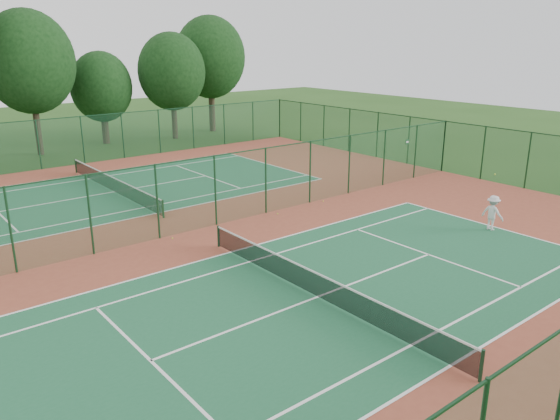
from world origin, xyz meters
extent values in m
plane|color=#244C17|center=(0.00, 0.00, 0.00)|extent=(120.00, 120.00, 0.00)
cube|color=brown|center=(0.00, 0.00, 0.01)|extent=(40.00, 36.00, 0.01)
cube|color=#1C5B37|center=(0.00, -9.00, 0.01)|extent=(23.77, 10.97, 0.01)
cube|color=#1C5B3A|center=(0.00, 9.00, 0.01)|extent=(23.77, 10.97, 0.01)
cube|color=#16442D|center=(0.00, 18.00, 1.75)|extent=(40.00, 0.02, 3.50)
cube|color=#163D23|center=(0.00, 18.00, 3.46)|extent=(40.00, 0.05, 0.05)
cube|color=#194B2F|center=(20.00, 0.00, 1.75)|extent=(0.02, 36.00, 3.50)
cube|color=#13341A|center=(20.00, 0.00, 3.46)|extent=(0.05, 36.00, 0.05)
cube|color=#1B522A|center=(0.00, 0.00, 1.75)|extent=(40.00, 0.02, 3.50)
cube|color=#163E21|center=(0.00, 0.00, 3.46)|extent=(40.00, 0.05, 0.05)
cylinder|color=#133620|center=(0.00, -15.40, 0.49)|extent=(0.10, 0.10, 0.97)
cylinder|color=#133620|center=(0.00, -2.60, 0.49)|extent=(0.10, 0.10, 0.97)
cube|color=black|center=(0.00, -9.00, 0.48)|extent=(0.02, 12.80, 0.85)
cube|color=silver|center=(0.00, -9.00, 0.92)|extent=(0.04, 12.80, 0.06)
cylinder|color=#14371A|center=(0.00, 2.60, 0.49)|extent=(0.10, 0.10, 0.97)
cylinder|color=#14371A|center=(0.00, 15.40, 0.49)|extent=(0.10, 0.10, 0.97)
cube|color=black|center=(0.00, 9.00, 0.48)|extent=(0.02, 12.80, 0.85)
cube|color=silver|center=(0.00, 9.00, 0.92)|extent=(0.04, 12.80, 0.06)
imported|color=silver|center=(11.38, -8.90, 0.86)|extent=(0.65, 1.10, 1.69)
sphere|color=#B6D732|center=(4.92, -0.59, 0.05)|extent=(0.07, 0.07, 0.07)
sphere|color=yellow|center=(8.39, -0.38, 0.04)|extent=(0.07, 0.07, 0.07)
sphere|color=#CCDC33|center=(-1.13, -0.45, 0.04)|extent=(0.07, 0.07, 0.07)
camera|label=1|loc=(-11.99, -21.80, 8.70)|focal=35.00mm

